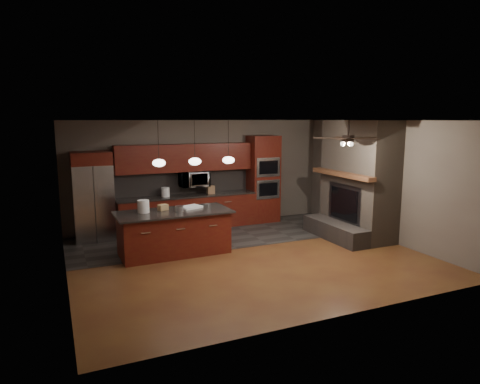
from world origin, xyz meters
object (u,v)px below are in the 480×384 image
paint_can (179,209)px  cardboard_box (163,207)px  kitchen_island (174,232)px  microwave (194,179)px  paint_tray (191,207)px  refrigerator (93,197)px  counter_box (211,190)px  oven_tower (263,179)px  white_bucket (143,206)px  counter_bucket (165,192)px

paint_can → cardboard_box: (-0.28, 0.25, 0.00)m
kitchen_island → paint_can: 0.53m
microwave → paint_tray: size_ratio=1.63×
refrigerator → paint_tray: (1.87, -1.61, -0.10)m
paint_tray → counter_box: 1.95m
paint_can → cardboard_box: bearing=138.5°
microwave → paint_can: microwave is taller
refrigerator → paint_can: bearing=-50.0°
oven_tower → cardboard_box: oven_tower is taller
microwave → counter_box: 0.52m
microwave → oven_tower: bearing=-1.7°
white_bucket → paint_tray: 1.03m
cardboard_box → counter_bucket: counter_bucket is taller
kitchen_island → cardboard_box: cardboard_box is taller
microwave → paint_can: 2.22m
white_bucket → cardboard_box: size_ratio=1.33×
paint_can → counter_bucket: bearing=84.3°
oven_tower → paint_tray: oven_tower is taller
white_bucket → cardboard_box: (0.42, 0.07, -0.07)m
counter_bucket → white_bucket: bearing=-117.3°
oven_tower → microwave: bearing=178.3°
counter_bucket → kitchen_island: bearing=-99.1°
refrigerator → white_bucket: refrigerator is taller
oven_tower → refrigerator: bearing=-179.1°
microwave → counter_box: size_ratio=3.49×
oven_tower → white_bucket: oven_tower is taller
cardboard_box → counter_bucket: bearing=54.0°
paint_tray → counter_box: bearing=37.9°
white_bucket → paint_can: (0.71, -0.19, -0.07)m
refrigerator → counter_bucket: (1.74, 0.08, -0.03)m
kitchen_island → counter_box: (1.48, 1.81, 0.54)m
oven_tower → paint_tray: 3.12m
refrigerator → cardboard_box: (1.26, -1.59, -0.06)m
white_bucket → microwave: bearing=47.0°
oven_tower → counter_bucket: size_ratio=10.18×
microwave → counter_bucket: size_ratio=3.13×
kitchen_island → paint_tray: paint_tray is taller
refrigerator → counter_bucket: 1.74m
microwave → white_bucket: size_ratio=2.82×
refrigerator → counter_box: refrigerator is taller
oven_tower → counter_box: 1.57m
oven_tower → counter_box: bearing=-178.4°
oven_tower → refrigerator: 4.48m
kitchen_island → counter_box: bearing=49.7°
refrigerator → microwave: bearing=3.0°
microwave → kitchen_island: bearing=-119.1°
microwave → paint_can: (-0.96, -1.97, -0.32)m
white_bucket → cardboard_box: bearing=8.8°
kitchen_island → counter_bucket: counter_bucket is taller
white_bucket → counter_bucket: size_ratio=1.11×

